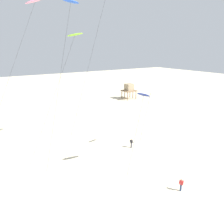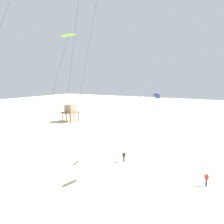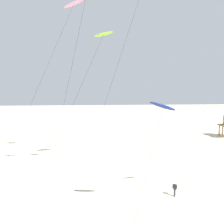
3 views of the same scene
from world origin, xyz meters
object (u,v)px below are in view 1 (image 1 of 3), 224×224
kite_blue (70,5)px  kite_flyer_middle (181,185)px  stilt_house (129,88)px  kite_white (151,91)px  kite_navy (144,95)px  kite_pink (35,2)px  kite_flyer_nearest (131,143)px  kite_lime (74,37)px

kite_blue → kite_flyer_middle: (7.66, -13.65, -21.36)m
kite_blue → stilt_house: size_ratio=4.38×
kite_white → kite_navy: kite_navy is taller
kite_navy → kite_white: bearing=39.2°
kite_pink → kite_flyer_nearest: bearing=-39.1°
kite_blue → kite_flyer_nearest: bearing=-4.2°
kite_pink → kite_flyer_middle: (9.65, -22.64, -22.96)m
kite_navy → stilt_house: size_ratio=2.23×
kite_navy → kite_flyer_middle: 12.08m
kite_white → stilt_house: (20.83, 32.80, -6.62)m
kite_flyer_middle → stilt_house: bearing=59.9°
kite_flyer_nearest → kite_blue: bearing=175.8°
kite_white → kite_flyer_nearest: kite_white is taller
kite_white → kite_navy: size_ratio=0.92×
kite_white → kite_navy: bearing=-140.8°
kite_navy → kite_blue: bearing=132.3°
kite_blue → kite_pink: size_ratio=0.93×
kite_lime → kite_flyer_middle: kite_lime is taller
kite_navy → kite_flyer_nearest: size_ratio=7.04×
kite_blue → kite_pink: (-1.99, 8.99, 1.60)m
kite_lime → stilt_house: bearing=40.6°
kite_navy → kite_blue: size_ratio=0.51×
kite_navy → kite_flyer_nearest: bearing=62.5°
kite_navy → kite_pink: 22.38m
kite_pink → kite_blue: bearing=-77.5°
kite_white → kite_pink: kite_pink is taller
kite_flyer_middle → kite_flyer_nearest: bearing=79.8°
kite_pink → kite_flyer_middle: size_ratio=14.77×
kite_lime → kite_flyer_middle: size_ratio=11.61×
kite_flyer_nearest → kite_lime: bearing=153.2°
kite_blue → kite_flyer_middle: kite_blue is taller
kite_white → kite_pink: bearing=140.5°
kite_navy → kite_blue: 14.86m
kite_blue → kite_flyer_nearest: 23.59m
kite_white → kite_lime: bearing=149.5°
kite_white → kite_pink: size_ratio=0.44×
kite_flyer_nearest → stilt_house: 38.58m
kite_white → stilt_house: size_ratio=2.05×
stilt_house → kite_pink: bearing=-148.9°
kite_flyer_nearest → stilt_house: bearing=53.3°
stilt_house → kite_flyer_middle: bearing=-120.1°
kite_navy → kite_flyer_middle: size_ratio=7.04×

